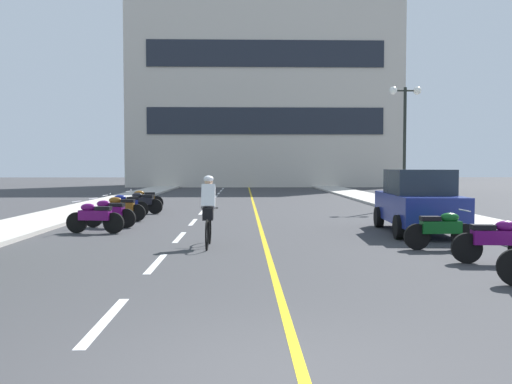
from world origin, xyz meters
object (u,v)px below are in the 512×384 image
Objects in this scene: street_lamp_mid at (405,119)px; motorcycle_1 at (496,240)px; motorcycle_7 at (142,202)px; cyclist_rider at (208,209)px; parked_car_near at (418,201)px; motorcycle_4 at (109,213)px; motorcycle_5 at (121,208)px; motorcycle_8 at (144,199)px; motorcycle_2 at (441,229)px; motorcycle_3 at (95,217)px; motorcycle_6 at (125,205)px.

motorcycle_1 is (-2.36, -14.14, -3.56)m from street_lamp_mid.
street_lamp_mid reaches higher than motorcycle_7.
street_lamp_mid reaches higher than cyclist_rider.
parked_car_near is at bearing 89.33° from motorcycle_1.
motorcycle_7 is at bearing 89.05° from motorcycle_4.
street_lamp_mid is 14.60m from cyclist_rider.
motorcycle_5 is 1.03× the size of motorcycle_8.
motorcycle_4 is at bearing -88.41° from motorcycle_8.
motorcycle_2 is 0.96× the size of cyclist_rider.
parked_car_near is 5.02m from motorcycle_1.
motorcycle_1 is at bearing -29.06° from motorcycle_3.
motorcycle_3 is at bearing 141.85° from cyclist_rider.
motorcycle_4 is 1.92m from motorcycle_5.
cyclist_rider is at bearing -124.82° from street_lamp_mid.
motorcycle_5 is at bearing -92.85° from motorcycle_7.
street_lamp_mid is at bearing 26.18° from motorcycle_5.
motorcycle_2 and motorcycle_3 have the same top height.
street_lamp_mid is 3.04× the size of cyclist_rider.
motorcycle_6 is 0.95× the size of cyclist_rider.
street_lamp_mid is at bearing 12.65° from motorcycle_7.
cyclist_rider is (3.56, -7.49, 0.41)m from motorcycle_6.
motorcycle_3 is at bearing -141.97° from street_lamp_mid.
motorcycle_7 is 1.02× the size of motorcycle_8.
motorcycle_4 is at bearing 87.32° from motorcycle_3.
motorcycle_5 is (-9.20, 8.46, 0.00)m from motorcycle_1.
motorcycle_2 is at bearing 103.14° from motorcycle_1.
motorcycle_6 is (-11.71, -4.22, -3.56)m from street_lamp_mid.
parked_car_near is 12.69m from motorcycle_8.
motorcycle_7 is at bearing 87.15° from motorcycle_5.
motorcycle_4 is 5.05m from motorcycle_7.
cyclist_rider reaches higher than motorcycle_6.
parked_car_near is at bearing -0.69° from motorcycle_3.
motorcycle_2 is 11.01m from motorcycle_5.
motorcycle_1 and motorcycle_4 have the same top height.
cyclist_rider reaches higher than motorcycle_4.
motorcycle_1 and motorcycle_3 have the same top height.
motorcycle_8 is (-0.12, 5.07, 0.00)m from motorcycle_5.
motorcycle_3 is at bearing 179.31° from parked_car_near.
motorcycle_2 and motorcycle_8 have the same top height.
street_lamp_mid is at bearing 3.00° from motorcycle_8.
motorcycle_6 is at bearing 137.76° from motorcycle_2.
motorcycle_4 is 0.95× the size of cyclist_rider.
motorcycle_5 is at bearing 119.50° from cyclist_rider.
motorcycle_2 is at bearing -37.14° from motorcycle_5.
motorcycle_2 is 12.06m from motorcycle_6.
street_lamp_mid is at bearing 55.18° from cyclist_rider.
parked_car_near is at bearing 81.38° from motorcycle_2.
motorcycle_7 is (0.16, 3.12, 0.00)m from motorcycle_5.
motorcycle_6 is (-9.35, 9.92, 0.00)m from motorcycle_1.
street_lamp_mid is at bearing 19.82° from motorcycle_6.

